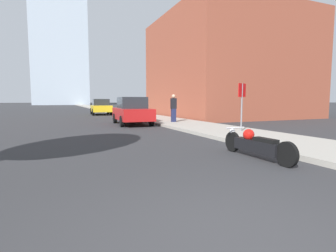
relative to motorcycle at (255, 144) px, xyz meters
The scene contains 9 objects.
ground_plane 4.56m from the motorcycle, 133.56° to the right, with size 400.00×400.00×0.00m, color #2D2D30.
sidewalk 36.79m from the motorcycle, 86.19° to the left, with size 3.27×240.00×0.15m.
brick_storefront 19.41m from the motorcycle, 57.11° to the left, with size 12.02×12.54×9.17m.
distant_tower 105.62m from the motorcycle, 91.88° to the left, with size 18.33×18.33×73.15m.
motorcycle is the anchor object (origin of this frame).
parked_car_red 10.78m from the motorcycle, 92.25° to the left, with size 2.13×4.48×1.73m.
parked_car_yellow 23.22m from the motorcycle, 91.17° to the left, with size 2.15×4.19×1.68m.
stop_sign 5.20m from the motorcycle, 55.57° to the left, with size 0.57×0.26×2.12m.
pedestrian 10.16m from the motorcycle, 78.13° to the left, with size 0.36×0.25×1.76m.
Camera 1 is at (-1.64, -2.09, 1.51)m, focal length 28.00 mm.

